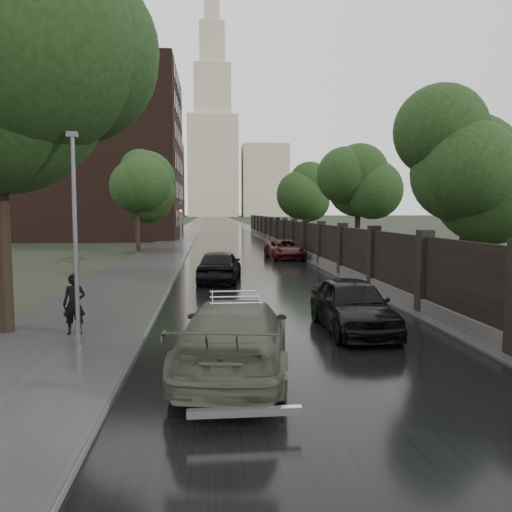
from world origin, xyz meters
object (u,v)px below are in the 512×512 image
object	(u,v)px
tree_right_a	(467,168)
lamp_post	(75,238)
pedestrian_umbrella	(73,271)
traffic_light	(181,224)
tree_left_far	(137,187)
tree_right_c	(306,195)
tree_right_b	(358,186)
car_right_far	(285,249)
hatchback_left	(220,266)
car_right_near	(352,305)
volga_sedan	(235,336)

from	to	relation	value
tree_right_a	lamp_post	world-z (taller)	tree_right_a
pedestrian_umbrella	lamp_post	bearing A→B (deg)	-70.00
pedestrian_umbrella	tree_right_a	bearing A→B (deg)	23.54
traffic_light	pedestrian_umbrella	size ratio (longest dim) A/B	1.64
tree_right_a	tree_left_far	bearing A→B (deg)	125.17
tree_left_far	tree_right_c	world-z (taller)	tree_left_far
tree_left_far	tree_right_b	distance (m)	17.45
tree_right_c	car_right_far	world-z (taller)	tree_right_c
tree_right_a	lamp_post	size ratio (longest dim) A/B	1.37
hatchback_left	car_right_near	world-z (taller)	hatchback_left
lamp_post	car_right_near	bearing A→B (deg)	10.72
traffic_light	hatchback_left	world-z (taller)	traffic_light
tree_right_a	tree_right_c	distance (m)	32.00
lamp_post	pedestrian_umbrella	xyz separation A→B (m)	(-0.35, 1.02, -0.89)
tree_right_b	pedestrian_umbrella	world-z (taller)	tree_right_b
tree_right_c	lamp_post	size ratio (longest dim) A/B	1.37
tree_left_far	traffic_light	xyz separation A→B (m)	(3.70, -5.01, -2.84)
traffic_light	car_right_near	bearing A→B (deg)	-75.10
tree_right_a	tree_right_b	world-z (taller)	same
lamp_post	pedestrian_umbrella	world-z (taller)	lamp_post
traffic_light	car_right_far	distance (m)	7.50
tree_right_a	car_right_near	distance (m)	8.91
tree_left_far	car_right_far	bearing A→B (deg)	-29.78
hatchback_left	car_right_far	distance (m)	11.98
lamp_post	volga_sedan	xyz separation A→B (m)	(3.60, -1.95, -1.91)
tree_right_c	lamp_post	world-z (taller)	tree_right_c
lamp_post	car_right_far	world-z (taller)	lamp_post
tree_right_b	volga_sedan	xyz separation A→B (m)	(-9.30, -22.45, -4.19)
traffic_light	tree_right_a	bearing A→B (deg)	-55.23
tree_right_a	lamp_post	distance (m)	14.62
tree_left_far	tree_right_b	bearing A→B (deg)	-27.30
tree_right_a	hatchback_left	world-z (taller)	tree_right_a
tree_right_a	volga_sedan	size ratio (longest dim) A/B	1.33
tree_right_b	traffic_light	bearing A→B (deg)	165.76
lamp_post	pedestrian_umbrella	distance (m)	1.40
tree_right_c	car_right_near	bearing A→B (deg)	-99.02
traffic_light	car_right_far	size ratio (longest dim) A/B	0.83
tree_right_a	car_right_far	world-z (taller)	tree_right_a
car_right_near	pedestrian_umbrella	distance (m)	7.43
tree_left_far	car_right_near	bearing A→B (deg)	-70.54
tree_right_b	hatchback_left	bearing A→B (deg)	-135.32
car_right_far	tree_right_c	bearing A→B (deg)	69.99
traffic_light	pedestrian_umbrella	xyz separation A→B (m)	(-1.45, -22.47, -0.62)
car_right_far	traffic_light	bearing A→B (deg)	166.16
car_right_near	tree_right_a	bearing A→B (deg)	40.91
tree_right_a	lamp_post	bearing A→B (deg)	-153.26
lamp_post	car_right_near	size ratio (longest dim) A/B	1.18
tree_right_b	pedestrian_umbrella	xyz separation A→B (m)	(-13.25, -19.48, -3.17)
traffic_light	car_right_near	distance (m)	23.00
car_right_near	car_right_far	size ratio (longest dim) A/B	0.90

